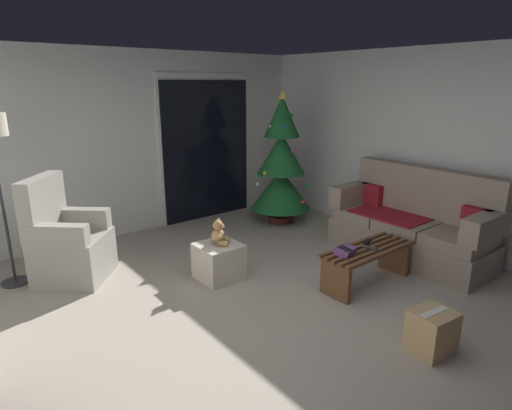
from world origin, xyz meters
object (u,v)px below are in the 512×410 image
Objects in this scene: remote_black at (367,242)px; book_stack at (345,251)px; cell_phone at (345,248)px; ottoman at (219,261)px; christmas_tree at (281,166)px; couch at (412,225)px; teddy_bear_honey at (219,234)px; remote_graphite at (369,248)px; cardboard_box_taped_mid_floor at (432,331)px; coffee_table at (367,260)px; armchair at (68,243)px.

book_stack reaches higher than remote_black.
cell_phone is 0.33× the size of ottoman.
couch is at bearing -79.73° from christmas_tree.
cell_phone is at bearing -53.29° from teddy_bear_honey.
cardboard_box_taped_mid_floor is at bearing 44.11° from remote_graphite.
christmas_tree is 6.87× the size of teddy_bear_honey.
christmas_tree is at bearing 29.94° from teddy_bear_honey.
coffee_table is at bearing 62.20° from cardboard_box_taped_mid_floor.
remote_graphite is 0.55× the size of teddy_bear_honey.
coffee_table is at bearing -108.03° from christmas_tree.
teddy_bear_honey is (-1.13, 1.09, 0.24)m from coffee_table.
ottoman is at bearing 156.60° from couch.
book_stack is at bearing -29.50° from remote_graphite.
armchair is at bearing 138.78° from coffee_table.
couch is at bearing -23.31° from teddy_bear_honey.
christmas_tree reaches higher than couch.
couch is 1.09m from remote_graphite.
remote_black reaches higher than coffee_table.
remote_black is 1.35m from cardboard_box_taped_mid_floor.
christmas_tree reaches higher than teddy_bear_honey.
teddy_bear_honey is at bearing -63.14° from remote_graphite.
remote_graphite is 2.32m from christmas_tree.
christmas_tree is 1.73× the size of armchair.
armchair reaches higher than coffee_table.
armchair is at bearing 135.08° from book_stack.
coffee_table is at bearing -43.85° from teddy_bear_honey.
remote_graphite is at bearing -120.49° from coffee_table.
coffee_table is 3.86× the size of teddy_bear_honey.
christmas_tree is (0.58, 2.04, 0.45)m from remote_black.
cardboard_box_taped_mid_floor is at bearing -111.41° from christmas_tree.
cardboard_box_taped_mid_floor is at bearing -74.84° from ottoman.
teddy_bear_honey is at bearing -43.85° from ottoman.
armchair reaches higher than teddy_bear_honey.
cell_phone is (-0.45, -0.07, 0.06)m from remote_black.
remote_black is at bearing -38.59° from ottoman.
remote_black is 0.45m from book_stack.
christmas_tree is 3.13m from armchair.
book_stack is 0.13× the size of christmas_tree.
book_stack is 0.04m from cell_phone.
couch is at bearing 7.73° from coffee_table.
coffee_table is at bearing -138.65° from remote_graphite.
remote_black is 1.62m from ottoman.
remote_black is at bearing 14.23° from cell_phone.
couch is 2.40m from ottoman.
remote_graphite is at bearing -3.74° from cell_phone.
remote_graphite is 0.32m from book_stack.
armchair is (-2.08, 2.07, -0.04)m from book_stack.
couch is at bearing -29.55° from armchair.
cardboard_box_taped_mid_floor is (-0.54, -1.03, -0.25)m from remote_graphite.
couch reaches higher than coffee_table.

